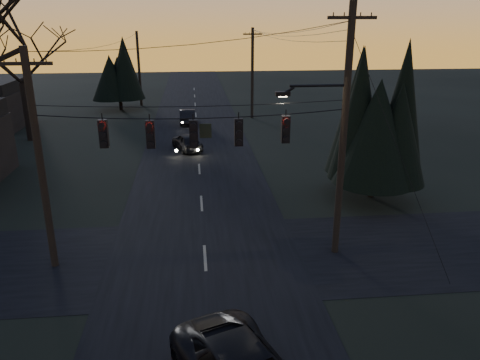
{
  "coord_description": "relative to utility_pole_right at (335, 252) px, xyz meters",
  "views": [
    {
      "loc": [
        -0.31,
        -7.23,
        9.43
      ],
      "look_at": [
        1.47,
        10.19,
        3.3
      ],
      "focal_mm": 35.0,
      "sensor_mm": 36.0,
      "label": 1
    }
  ],
  "objects": [
    {
      "name": "utility_pole_far_l",
      "position": [
        -11.5,
        36.0,
        0.0
      ],
      "size": [
        0.3,
        0.3,
        8.0
      ],
      "primitive_type": null,
      "color": "black",
      "rests_on": "ground"
    },
    {
      "name": "evergreen_right",
      "position": [
        3.87,
        6.11,
        4.27
      ],
      "size": [
        4.41,
        4.41,
        7.36
      ],
      "color": "black",
      "rests_on": "ground"
    },
    {
      "name": "span_signal_assembly",
      "position": [
        -5.74,
        0.0,
        5.33
      ],
      "size": [
        11.5,
        0.44,
        1.49
      ],
      "color": "black",
      "rests_on": "ground"
    },
    {
      "name": "utility_pole_right",
      "position": [
        0.0,
        0.0,
        0.0
      ],
      "size": [
        5.0,
        0.3,
        10.0
      ],
      "primitive_type": null,
      "color": "black",
      "rests_on": "ground"
    },
    {
      "name": "utility_pole_far_r",
      "position": [
        0.0,
        28.0,
        0.0
      ],
      "size": [
        1.8,
        0.3,
        8.5
      ],
      "primitive_type": null,
      "color": "black",
      "rests_on": "ground"
    },
    {
      "name": "sedan_oncoming_b",
      "position": [
        -6.3,
        26.08,
        0.65
      ],
      "size": [
        1.44,
        3.99,
        1.31
      ],
      "primitive_type": "imported",
      "rotation": [
        0.0,
        0.0,
        3.15
      ],
      "color": "black",
      "rests_on": "ground"
    },
    {
      "name": "main_road",
      "position": [
        -5.5,
        10.0,
        0.01
      ],
      "size": [
        8.0,
        120.0,
        0.02
      ],
      "primitive_type": "cube",
      "color": "black",
      "rests_on": "ground"
    },
    {
      "name": "evergreen_dist",
      "position": [
        -13.43,
        33.6,
        3.87
      ],
      "size": [
        4.05,
        4.05,
        6.55
      ],
      "color": "black",
      "rests_on": "ground"
    },
    {
      "name": "cross_road",
      "position": [
        -5.5,
        0.0,
        0.01
      ],
      "size": [
        60.0,
        7.0,
        0.02
      ],
      "primitive_type": "cube",
      "color": "black",
      "rests_on": "ground"
    },
    {
      "name": "sedan_oncoming_a",
      "position": [
        -6.3,
        16.76,
        0.64
      ],
      "size": [
        2.62,
        4.02,
        1.27
      ],
      "primitive_type": "imported",
      "rotation": [
        0.0,
        0.0,
        3.47
      ],
      "color": "black",
      "rests_on": "ground"
    },
    {
      "name": "bare_tree_dist",
      "position": [
        -18.94,
        21.02,
        6.41
      ],
      "size": [
        7.86,
        7.86,
        9.17
      ],
      "color": "black",
      "rests_on": "ground"
    },
    {
      "name": "utility_pole_left",
      "position": [
        -11.5,
        0.0,
        0.0
      ],
      "size": [
        1.8,
        0.3,
        8.5
      ],
      "primitive_type": null,
      "color": "black",
      "rests_on": "ground"
    }
  ]
}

